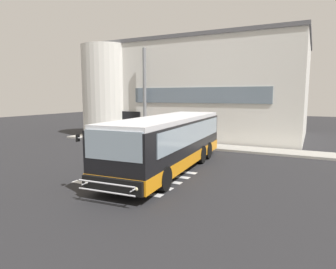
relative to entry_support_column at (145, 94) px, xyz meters
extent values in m
cube|color=#232326|center=(3.36, -5.40, -3.87)|extent=(80.00, 90.00, 0.02)
cube|color=silver|center=(5.36, -11.40, -3.86)|extent=(4.40, 0.36, 0.01)
cube|color=silver|center=(5.36, -10.50, -3.86)|extent=(4.40, 0.36, 0.01)
cube|color=silver|center=(5.36, -9.60, -3.86)|extent=(4.40, 0.36, 0.01)
cube|color=silver|center=(5.36, -8.70, -3.86)|extent=(4.40, 0.36, 0.01)
cube|color=silver|center=(5.36, -7.80, -3.86)|extent=(4.40, 0.36, 0.01)
cube|color=silver|center=(3.36, 6.60, 0.26)|extent=(17.12, 12.00, 8.24)
cube|color=#56565B|center=(3.36, 6.60, 4.53)|extent=(17.32, 12.20, 0.30)
cylinder|color=silver|center=(-4.70, 1.10, 0.26)|extent=(4.40, 4.40, 8.24)
cube|color=black|center=(-1.70, 0.55, -2.66)|extent=(1.80, 0.16, 2.40)
cube|color=slate|center=(4.36, 0.56, -0.06)|extent=(11.12, 0.10, 1.20)
cube|color=#9E9B93|center=(3.36, -0.60, -3.79)|extent=(21.12, 2.00, 0.15)
cylinder|color=slate|center=(0.00, 0.00, 0.00)|extent=(0.28, 0.28, 7.43)
cube|color=black|center=(5.96, -7.59, -2.44)|extent=(3.20, 10.36, 2.15)
cube|color=orange|center=(5.96, -7.59, -3.24)|extent=(3.24, 10.41, 0.55)
cube|color=silver|center=(5.96, -7.59, -1.26)|extent=(3.08, 10.16, 0.20)
cube|color=#8C9EAD|center=(6.29, -12.64, -1.84)|extent=(2.35, 0.27, 1.05)
cube|color=#8C9EAD|center=(7.24, -7.21, -1.94)|extent=(0.61, 9.01, 0.95)
cube|color=#8C9EAD|center=(4.65, -7.37, -1.94)|extent=(0.61, 9.01, 0.95)
cube|color=black|center=(6.29, -12.64, -1.48)|extent=(2.15, 0.24, 0.28)
cube|color=black|center=(6.29, -12.77, -3.23)|extent=(2.46, 0.36, 0.52)
sphere|color=beige|center=(7.32, -12.75, -3.21)|extent=(0.18, 0.18, 0.18)
sphere|color=beige|center=(5.27, -12.88, -3.21)|extent=(0.18, 0.18, 0.18)
cylinder|color=#B7B7BF|center=(4.78, -12.54, -1.69)|extent=(0.40, 0.08, 0.05)
cube|color=black|center=(4.58, -12.55, -1.69)|extent=(0.05, 0.20, 0.28)
cylinder|color=black|center=(7.35, -10.82, -3.36)|extent=(0.36, 1.02, 1.00)
cylinder|color=black|center=(5.00, -10.97, -3.36)|extent=(0.36, 1.02, 1.00)
cylinder|color=black|center=(7.01, -5.61, -3.36)|extent=(0.36, 1.02, 1.00)
cylinder|color=black|center=(4.67, -5.76, -3.36)|extent=(0.36, 1.02, 1.00)
cylinder|color=black|center=(6.93, -4.31, -3.36)|extent=(0.36, 1.02, 1.00)
cylinder|color=black|center=(4.59, -4.46, -3.36)|extent=(0.36, 1.02, 1.00)
cylinder|color=#B7B7BF|center=(6.32, -13.14, -3.36)|extent=(2.25, 0.20, 0.06)
cylinder|color=#B7B7BF|center=(6.32, -13.14, -3.06)|extent=(2.25, 0.20, 0.06)
cylinder|color=#B7B7BF|center=(7.28, -12.88, -3.21)|extent=(0.08, 0.50, 0.05)
cylinder|color=#B7B7BF|center=(5.33, -13.00, -3.21)|extent=(0.08, 0.50, 0.05)
cylinder|color=#4C4233|center=(0.89, -0.62, -3.29)|extent=(0.15, 0.15, 0.85)
cylinder|color=#4C4233|center=(0.71, -0.55, -3.29)|extent=(0.15, 0.15, 0.85)
cube|color=#B23333|center=(0.80, -0.59, -2.57)|extent=(0.43, 0.34, 0.58)
sphere|color=tan|center=(0.80, -0.59, -2.15)|extent=(0.23, 0.23, 0.23)
cylinder|color=#B23333|center=(1.04, -0.67, -2.62)|extent=(0.09, 0.09, 0.55)
cylinder|color=#B23333|center=(0.56, -0.50, -2.62)|extent=(0.09, 0.09, 0.55)
cylinder|color=#4C4233|center=(1.85, -0.93, -3.29)|extent=(0.15, 0.15, 0.85)
cylinder|color=#4C4233|center=(1.65, -0.96, -3.29)|extent=(0.15, 0.15, 0.85)
cube|color=#B23333|center=(1.75, -0.95, -2.57)|extent=(0.41, 0.27, 0.58)
sphere|color=tan|center=(1.75, -0.95, -2.15)|extent=(0.23, 0.23, 0.23)
cylinder|color=#B23333|center=(2.00, -0.91, -2.62)|extent=(0.09, 0.09, 0.55)
cylinder|color=#B23333|center=(1.50, -0.99, -2.62)|extent=(0.09, 0.09, 0.55)
cube|color=black|center=(1.73, -0.78, -2.59)|extent=(0.32, 0.22, 0.44)
cylinder|color=#1E2338|center=(3.42, -1.19, -3.29)|extent=(0.15, 0.15, 0.85)
cylinder|color=#1E2338|center=(3.31, -1.01, -3.29)|extent=(0.15, 0.15, 0.85)
cube|color=#2659A5|center=(3.37, -1.10, -2.57)|extent=(0.38, 0.44, 0.58)
sphere|color=tan|center=(3.37, -1.10, -2.15)|extent=(0.23, 0.23, 0.23)
cylinder|color=#2659A5|center=(3.49, -1.31, -2.62)|extent=(0.09, 0.09, 0.55)
cylinder|color=#2659A5|center=(3.24, -0.89, -2.62)|extent=(0.09, 0.09, 0.55)
cylinder|color=yellow|center=(2.17, -1.80, -3.41)|extent=(0.18, 0.18, 0.90)
camera|label=1|loc=(12.48, -20.81, -0.12)|focal=31.30mm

